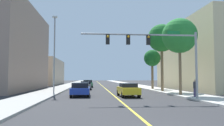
% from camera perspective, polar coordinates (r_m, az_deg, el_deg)
% --- Properties ---
extents(ground, '(192.00, 192.00, 0.00)m').
position_cam_1_polar(ground, '(49.10, -2.31, -5.95)').
color(ground, '#2D2D30').
extents(sidewalk_left, '(3.48, 168.00, 0.15)m').
position_cam_1_polar(sidewalk_left, '(49.36, -11.65, -5.78)').
color(sidewalk_left, '#9E9B93').
rests_on(sidewalk_left, ground).
extents(sidewalk_right, '(3.48, 168.00, 0.15)m').
position_cam_1_polar(sidewalk_right, '(50.12, 6.90, -5.79)').
color(sidewalk_right, beige).
rests_on(sidewalk_right, ground).
extents(lane_marking_center, '(0.16, 144.00, 0.01)m').
position_cam_1_polar(lane_marking_center, '(49.10, -2.31, -5.94)').
color(lane_marking_center, yellow).
rests_on(lane_marking_center, ground).
extents(building_left_near, '(10.27, 22.07, 12.78)m').
position_cam_1_polar(building_left_near, '(39.03, -26.27, 3.23)').
color(building_left_near, gray).
rests_on(building_left_near, ground).
extents(building_left_far, '(17.56, 21.66, 6.82)m').
position_cam_1_polar(building_left_far, '(65.46, -20.82, -2.15)').
color(building_left_far, tan).
rests_on(building_left_far, ground).
extents(building_right_near, '(10.61, 22.46, 10.71)m').
position_cam_1_polar(building_right_near, '(40.27, 23.16, 1.47)').
color(building_right_near, beige).
rests_on(building_right_near, ground).
extents(traffic_signal_mast, '(10.06, 0.36, 5.86)m').
position_cam_1_polar(traffic_signal_mast, '(19.70, 11.26, 4.00)').
color(traffic_signal_mast, gray).
rests_on(traffic_signal_mast, sidewalk_right).
extents(street_lamp, '(0.56, 0.28, 9.00)m').
position_cam_1_polar(street_lamp, '(27.00, -14.38, 3.08)').
color(street_lamp, gray).
rests_on(street_lamp, sidewalk_left).
extents(palm_near, '(3.72, 3.72, 8.13)m').
position_cam_1_polar(palm_near, '(25.30, 16.71, 6.56)').
color(palm_near, brown).
rests_on(palm_near, sidewalk_right).
extents(palm_mid, '(3.71, 3.71, 8.97)m').
position_cam_1_polar(palm_mid, '(31.15, 12.46, 6.08)').
color(palm_mid, brown).
rests_on(palm_mid, sidewalk_right).
extents(palm_far, '(2.66, 2.66, 6.27)m').
position_cam_1_polar(palm_far, '(36.85, 10.14, 1.11)').
color(palm_far, brown).
rests_on(palm_far, sidewalk_right).
extents(car_gray, '(1.80, 4.54, 1.35)m').
position_cam_1_polar(car_gray, '(36.93, -6.65, -5.58)').
color(car_gray, slate).
rests_on(car_gray, ground).
extents(car_green, '(1.97, 4.07, 1.46)m').
position_cam_1_polar(car_green, '(44.37, -6.11, -5.20)').
color(car_green, '#196638').
rests_on(car_green, ground).
extents(car_blue, '(1.90, 4.37, 1.41)m').
position_cam_1_polar(car_blue, '(23.78, -7.98, -6.58)').
color(car_blue, '#1E389E').
rests_on(car_blue, ground).
extents(car_yellow, '(1.93, 3.97, 1.38)m').
position_cam_1_polar(car_yellow, '(23.07, 4.10, -6.74)').
color(car_yellow, gold).
rests_on(car_yellow, ground).
extents(pedestrian, '(0.38, 0.38, 1.62)m').
position_cam_1_polar(pedestrian, '(22.66, 20.34, -5.99)').
color(pedestrian, '#3F3859').
rests_on(pedestrian, sidewalk_right).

